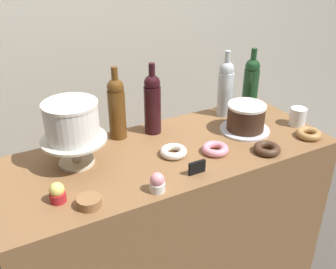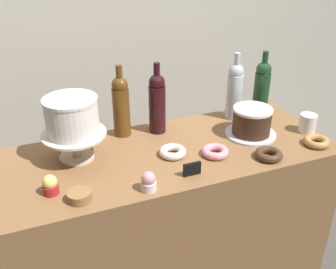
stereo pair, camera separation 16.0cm
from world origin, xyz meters
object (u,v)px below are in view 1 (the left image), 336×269
at_px(donut_sugar, 174,152).
at_px(white_layer_cake, 72,121).
at_px(chocolate_round_cake, 246,117).
at_px(cupcake_strawberry, 157,183).
at_px(cupcake_lemon, 57,193).
at_px(donut_chocolate, 267,149).
at_px(cake_stand_pedestal, 75,146).
at_px(wine_bottle_green, 251,84).
at_px(wine_bottle_dark_red, 152,103).
at_px(cookie_stack, 89,202).
at_px(price_sign_chalkboard, 197,167).
at_px(wine_bottle_amber, 117,107).
at_px(donut_pink, 215,149).
at_px(wine_bottle_clear, 225,88).
at_px(coffee_cup_ceramic, 298,117).
at_px(donut_maple, 309,134).

bearing_deg(donut_sugar, white_layer_cake, 161.38).
relative_size(chocolate_round_cake, cupcake_strawberry, 2.32).
height_order(cupcake_lemon, donut_chocolate, cupcake_lemon).
height_order(cake_stand_pedestal, wine_bottle_green, wine_bottle_green).
relative_size(wine_bottle_dark_red, donut_sugar, 2.91).
xyz_separation_m(cake_stand_pedestal, cookie_stack, (-0.04, -0.28, -0.06)).
height_order(white_layer_cake, price_sign_chalkboard, white_layer_cake).
bearing_deg(cupcake_strawberry, wine_bottle_amber, 86.06).
bearing_deg(cupcake_strawberry, wine_bottle_dark_red, 65.71).
bearing_deg(cake_stand_pedestal, donut_sugar, -18.62).
relative_size(wine_bottle_green, donut_pink, 2.91).
bearing_deg(cupcake_lemon, chocolate_round_cake, 7.41).
height_order(wine_bottle_clear, cupcake_strawberry, wine_bottle_clear).
distance_m(white_layer_cake, donut_chocolate, 0.80).
height_order(wine_bottle_amber, wine_bottle_green, same).
bearing_deg(donut_chocolate, cupcake_strawberry, -177.00).
xyz_separation_m(donut_pink, cookie_stack, (-0.57, -0.10, 0.00)).
xyz_separation_m(wine_bottle_clear, donut_chocolate, (-0.06, -0.39, -0.13)).
relative_size(wine_bottle_clear, price_sign_chalkboard, 4.65).
bearing_deg(wine_bottle_clear, wine_bottle_green, -9.99).
xyz_separation_m(cupcake_lemon, donut_pink, (0.66, 0.02, -0.02)).
xyz_separation_m(cake_stand_pedestal, donut_pink, (0.53, -0.19, -0.06)).
distance_m(cake_stand_pedestal, chocolate_round_cake, 0.77).
bearing_deg(price_sign_chalkboard, cupcake_lemon, 171.44).
bearing_deg(chocolate_round_cake, cupcake_lemon, -172.59).
bearing_deg(donut_sugar, wine_bottle_green, 20.36).
bearing_deg(chocolate_round_cake, donut_pink, -157.59).
relative_size(wine_bottle_amber, cookie_stack, 3.87).
height_order(wine_bottle_amber, donut_chocolate, wine_bottle_amber).
height_order(cake_stand_pedestal, chocolate_round_cake, chocolate_round_cake).
bearing_deg(cake_stand_pedestal, cookie_stack, -98.13).
bearing_deg(cake_stand_pedestal, coffee_cup_ceramic, -8.68).
relative_size(cupcake_strawberry, donut_sugar, 0.66).
bearing_deg(donut_pink, wine_bottle_amber, 133.57).
height_order(wine_bottle_amber, donut_pink, wine_bottle_amber).
distance_m(wine_bottle_green, cookie_stack, 1.03).
xyz_separation_m(wine_bottle_green, donut_maple, (0.06, -0.35, -0.13)).
height_order(cupcake_lemon, donut_pink, cupcake_lemon).
distance_m(donut_chocolate, cookie_stack, 0.77).
relative_size(white_layer_cake, coffee_cup_ceramic, 2.45).
xyz_separation_m(price_sign_chalkboard, coffee_cup_ceramic, (0.64, 0.13, 0.02)).
xyz_separation_m(wine_bottle_clear, price_sign_chalkboard, (-0.40, -0.39, -0.12)).
xyz_separation_m(cake_stand_pedestal, coffee_cup_ceramic, (1.02, -0.16, -0.04)).
distance_m(cookie_stack, price_sign_chalkboard, 0.42).
relative_size(donut_pink, coffee_cup_ceramic, 1.32).
relative_size(white_layer_cake, donut_sugar, 1.86).
height_order(white_layer_cake, wine_bottle_dark_red, wine_bottle_dark_red).
relative_size(wine_bottle_green, coffee_cup_ceramic, 3.83).
bearing_deg(price_sign_chalkboard, donut_sugar, 94.65).
height_order(donut_pink, price_sign_chalkboard, price_sign_chalkboard).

